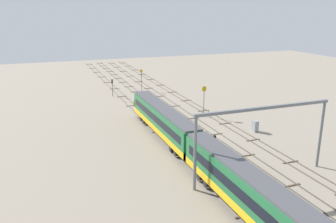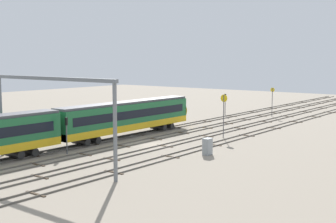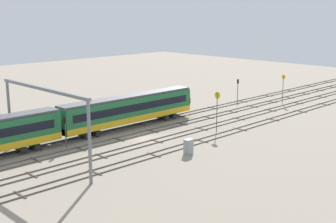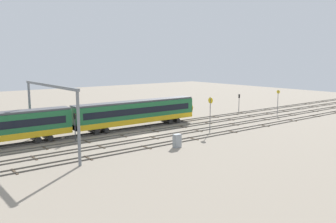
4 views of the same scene
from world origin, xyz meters
TOP-DOWN VIEW (x-y plane):
  - ground_plane at (0.00, 0.00)m, footprint 193.30×193.30m
  - track_near_foreground at (0.00, -6.38)m, footprint 177.30×2.40m
  - track_second_near at (0.00, -2.13)m, footprint 177.30×2.40m
  - track_middle at (-0.00, 2.13)m, footprint 177.30×2.40m
  - track_with_train at (0.00, 6.38)m, footprint 177.30×2.40m
  - overhead_gantry at (-15.49, 0.09)m, footprint 0.40×18.31m
  - speed_sign_near_foreground at (9.81, -4.65)m, footprint 0.14×1.03m
  - speed_sign_far_trackside at (35.62, 0.19)m, footprint 0.14×0.81m
  - signal_light_trackside_approach at (32.19, 8.37)m, footprint 0.31×0.32m
  - signal_light_trackside_departure at (-10.49, 3.84)m, footprint 0.31×0.32m
  - relay_cabinet at (-0.98, -9.01)m, footprint 1.08×0.75m

SIDE VIEW (x-z plane):
  - ground_plane at x=0.00m, z-range 0.00..0.00m
  - track_middle at x=0.00m, z-range -0.01..0.15m
  - track_near_foreground at x=0.00m, z-range -0.01..0.15m
  - track_with_train at x=0.00m, z-range -0.01..0.15m
  - track_second_near at x=0.00m, z-range -0.01..0.15m
  - relay_cabinet at x=-0.98m, z-range 0.00..1.90m
  - signal_light_trackside_approach at x=32.19m, z-range 0.66..4.77m
  - signal_light_trackside_departure at x=-10.49m, z-range 0.67..4.90m
  - speed_sign_far_trackside at x=35.62m, z-range 0.68..6.14m
  - speed_sign_near_foreground at x=9.81m, z-range 0.95..6.93m
  - overhead_gantry at x=-15.49m, z-range 2.24..11.31m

